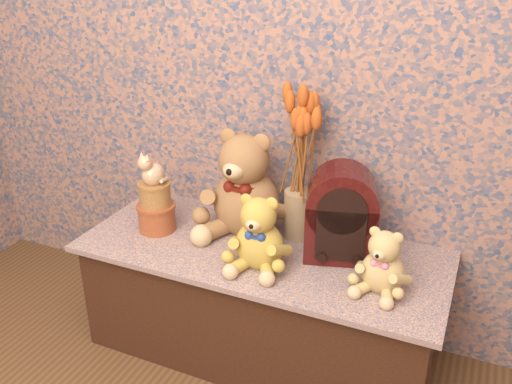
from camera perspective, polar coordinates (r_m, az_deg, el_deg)
display_shelf at (r=2.06m, az=0.57°, el=-11.20°), size 1.30×0.55×0.44m
teddy_large at (r=1.98m, az=-1.01°, el=1.48°), size 0.35×0.41×0.42m
teddy_medium at (r=1.79m, az=0.38°, el=-3.74°), size 0.24×0.28×0.27m
teddy_small at (r=1.72m, az=13.26°, el=-6.63°), size 0.21×0.24×0.23m
cathedral_radio at (r=1.85m, az=8.89°, el=-2.12°), size 0.27×0.23×0.33m
ceramic_vase at (r=1.98m, az=4.51°, el=-2.31°), size 0.12×0.12×0.18m
dried_stalks at (r=1.87m, az=4.81°, el=5.95°), size 0.25×0.25×0.42m
biscuit_tin_lower at (r=2.08m, az=-10.32°, el=-2.64°), size 0.15×0.15×0.10m
biscuit_tin_upper at (r=2.04m, az=-10.51°, el=-0.26°), size 0.15×0.15×0.09m
cat_figurine at (r=2.00m, az=-10.75°, el=2.57°), size 0.12×0.13×0.13m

